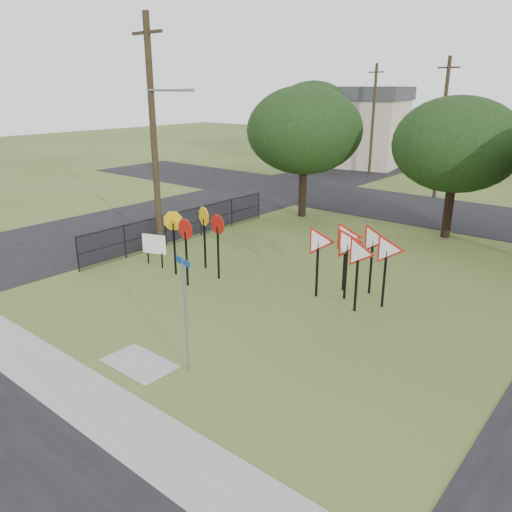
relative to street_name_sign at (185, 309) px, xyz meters
The scene contains 18 objects.
ground 2.82m from the street_name_sign, 125.24° to the left, with size 140.00×140.00×0.00m, color #455C22.
sidewalk 3.26m from the street_name_sign, 117.48° to the right, with size 30.00×1.60×0.02m, color gray.
planting_strip 4.23m from the street_name_sign, 109.17° to the right, with size 30.00×0.80×0.02m, color #455C22.
street_left 17.83m from the street_name_sign, 138.38° to the left, with size 8.00×50.00×0.02m, color black.
street_far 21.89m from the street_name_sign, 93.31° to the left, with size 60.00×8.00×0.02m, color black.
curb_pad 2.27m from the street_name_sign, 153.81° to the right, with size 2.00×1.20×0.02m, color gray.
street_name_sign is the anchor object (origin of this frame).
stop_sign_cluster 6.98m from the street_name_sign, 134.07° to the left, with size 2.43×1.95×2.60m.
yield_sign_cluster 6.98m from the street_name_sign, 81.94° to the left, with size 3.31×1.87×2.64m.
info_board 8.59m from the street_name_sign, 146.15° to the left, with size 1.03×0.40×1.35m.
utility_pole_main 11.10m from the street_name_sign, 143.53° to the left, with size 3.55×0.33×10.00m.
far_pole_a 26.14m from the street_name_sign, 97.20° to the left, with size 1.40×0.24×9.00m.
far_pole_c 33.83m from the street_name_sign, 109.51° to the left, with size 1.40×0.24×9.00m.
fence_run 12.00m from the street_name_sign, 137.80° to the left, with size 0.05×11.55×1.50m.
house_left 38.94m from the street_name_sign, 113.10° to the left, with size 10.58×8.88×7.20m.
tree_near_left 17.64m from the street_name_sign, 114.70° to the left, with size 6.40×6.40×7.27m.
tree_near_mid 17.02m from the street_name_sign, 87.47° to the left, with size 6.00×6.00×6.80m.
tree_far_left 36.32m from the street_name_sign, 118.50° to the left, with size 6.80×6.80×7.73m.
Camera 1 is at (9.99, -9.51, 7.09)m, focal length 35.00 mm.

